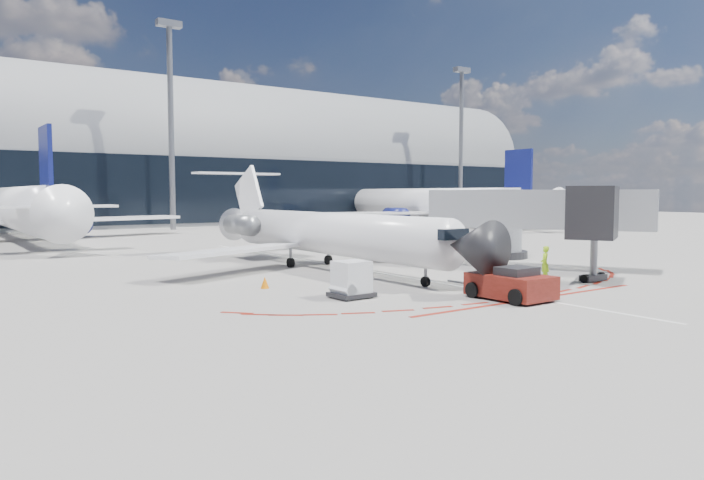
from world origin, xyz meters
TOP-DOWN VIEW (x-y plane):
  - ground at (0.00, 0.00)m, footprint 260.00×260.00m
  - apron_centerline at (0.00, 2.00)m, footprint 0.25×40.00m
  - apron_stop_bar at (0.00, -11.50)m, footprint 14.00×0.25m
  - terminal_building at (0.00, 64.97)m, footprint 150.00×24.15m
  - jet_bridge at (9.79, -3.01)m, footprint 10.03×15.20m
  - light_mast_centre at (5.00, 48.00)m, footprint 0.70×0.70m
  - light_mast_east at (55.00, 48.00)m, footprint 0.70×0.70m
  - regional_jet at (-1.49, 3.37)m, footprint 21.27×26.23m
  - pushback_tug at (-0.90, -10.97)m, footprint 2.38×5.51m
  - ramp_worker at (5.01, -8.16)m, footprint 0.78×0.76m
  - uld_container at (-6.27, -6.74)m, footprint 1.76×1.52m
  - safety_cone_left at (-8.10, -2.12)m, footprint 0.41×0.41m
  - safety_cone_right at (7.76, -9.36)m, footprint 0.36×0.36m
  - bg_airliner_1 at (-13.14, 40.27)m, footprint 37.46×39.67m
  - bg_airliner_2 at (38.40, 37.85)m, footprint 37.91×40.14m

SIDE VIEW (x-z plane):
  - ground at x=0.00m, z-range 0.00..0.00m
  - apron_centerline at x=0.00m, z-range 0.00..0.01m
  - apron_stop_bar at x=0.00m, z-range 0.00..0.01m
  - safety_cone_right at x=7.76m, z-range 0.00..0.50m
  - safety_cone_left at x=-8.10m, z-range 0.00..0.57m
  - pushback_tug at x=-0.90m, z-range -0.08..1.35m
  - uld_container at x=-6.27m, z-range -0.01..1.60m
  - ramp_worker at x=5.01m, z-range 0.00..1.81m
  - regional_jet at x=-1.49m, z-range -1.09..5.48m
  - jet_bridge at x=9.79m, z-range 0.56..5.46m
  - bg_airliner_1 at x=-13.14m, z-range 0.00..12.12m
  - bg_airliner_2 at x=38.40m, z-range 0.00..12.27m
  - terminal_building at x=0.00m, z-range -3.48..20.52m
  - light_mast_centre at x=5.00m, z-range 0.00..25.00m
  - light_mast_east at x=55.00m, z-range 0.00..25.00m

